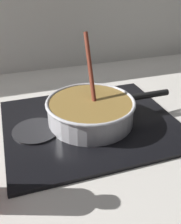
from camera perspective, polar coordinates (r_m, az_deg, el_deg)
ground at (r=0.71m, az=-0.37°, el=-14.23°), size 2.40×1.60×0.04m
backsplash_wall at (r=1.30m, az=-12.16°, el=20.61°), size 2.40×0.02×0.55m
hob_plate at (r=0.87m, az=-0.00°, el=-2.44°), size 0.56×0.48×0.01m
burner_ring at (r=0.86m, az=-0.00°, el=-1.88°), size 0.20×0.20×0.01m
spare_burner at (r=0.83m, az=-11.88°, el=-3.98°), size 0.15×0.15×0.01m
cooking_pan at (r=0.84m, az=0.09°, el=0.33°), size 0.43×0.29×0.27m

